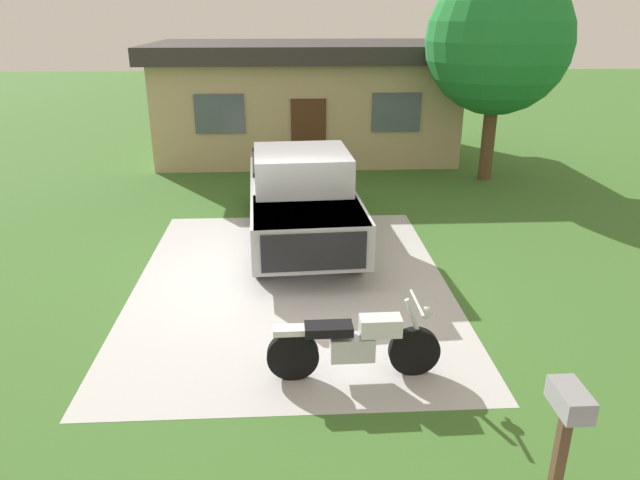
{
  "coord_description": "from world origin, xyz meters",
  "views": [
    {
      "loc": [
        0.0,
        -9.14,
        4.37
      ],
      "look_at": [
        0.48,
        -0.25,
        0.9
      ],
      "focal_mm": 32.82,
      "sensor_mm": 36.0,
      "label": 1
    }
  ],
  "objects_px": {
    "motorcycle": "(355,344)",
    "pickup_truck": "(300,192)",
    "mailbox": "(567,415)",
    "neighbor_house": "(306,98)",
    "shade_tree": "(498,41)"
  },
  "relations": [
    {
      "from": "motorcycle",
      "to": "pickup_truck",
      "type": "bearing_deg",
      "value": 96.48
    },
    {
      "from": "pickup_truck",
      "to": "mailbox",
      "type": "bearing_deg",
      "value": -72.75
    },
    {
      "from": "mailbox",
      "to": "neighbor_house",
      "type": "bearing_deg",
      "value": 97.11
    },
    {
      "from": "motorcycle",
      "to": "mailbox",
      "type": "xyz_separation_m",
      "value": [
        1.67,
        -2.15,
        0.51
      ]
    },
    {
      "from": "shade_tree",
      "to": "neighbor_house",
      "type": "xyz_separation_m",
      "value": [
        -4.9,
        3.64,
        -1.89
      ]
    },
    {
      "from": "pickup_truck",
      "to": "motorcycle",
      "type": "bearing_deg",
      "value": -83.52
    },
    {
      "from": "neighbor_house",
      "to": "shade_tree",
      "type": "bearing_deg",
      "value": -36.63
    },
    {
      "from": "mailbox",
      "to": "motorcycle",
      "type": "bearing_deg",
      "value": 127.93
    },
    {
      "from": "shade_tree",
      "to": "neighbor_house",
      "type": "relative_size",
      "value": 0.58
    },
    {
      "from": "pickup_truck",
      "to": "mailbox",
      "type": "height_order",
      "value": "pickup_truck"
    },
    {
      "from": "pickup_truck",
      "to": "mailbox",
      "type": "distance_m",
      "value": 7.6
    },
    {
      "from": "mailbox",
      "to": "shade_tree",
      "type": "distance_m",
      "value": 12.17
    },
    {
      "from": "motorcycle",
      "to": "shade_tree",
      "type": "bearing_deg",
      "value": 63.34
    },
    {
      "from": "pickup_truck",
      "to": "shade_tree",
      "type": "height_order",
      "value": "shade_tree"
    },
    {
      "from": "pickup_truck",
      "to": "neighbor_house",
      "type": "relative_size",
      "value": 0.6
    }
  ]
}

